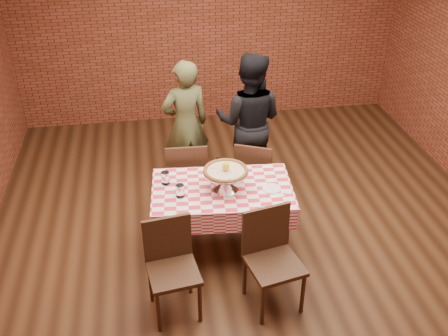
{
  "coord_description": "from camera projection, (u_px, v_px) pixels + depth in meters",
  "views": [
    {
      "loc": [
        -0.96,
        -4.23,
        3.49
      ],
      "look_at": [
        -0.29,
        -0.09,
        0.93
      ],
      "focal_mm": 41.43,
      "sensor_mm": 36.0,
      "label": 1
    }
  ],
  "objects": [
    {
      "name": "tablecloth",
      "position": [
        222.0,
        198.0,
        4.99
      ],
      "size": [
        1.42,
        0.93,
        0.23
      ],
      "primitive_type": null,
      "rotation": [
        0.0,
        0.0,
        -0.08
      ],
      "color": "red",
      "rests_on": "table"
    },
    {
      "name": "sweetener_packet_b",
      "position": [
        288.0,
        193.0,
        4.85
      ],
      "size": [
        0.05,
        0.04,
        0.0
      ],
      "primitive_type": "cube",
      "rotation": [
        0.0,
        0.0,
        -0.09
      ],
      "color": "white",
      "rests_on": "tablecloth"
    },
    {
      "name": "ground",
      "position": [
        250.0,
        236.0,
        5.51
      ],
      "size": [
        6.0,
        6.0,
        0.0
      ],
      "primitive_type": "plane",
      "color": "black",
      "rests_on": "ground"
    },
    {
      "name": "pizza_stand",
      "position": [
        226.0,
        180.0,
        4.86
      ],
      "size": [
        0.47,
        0.47,
        0.19
      ],
      "primitive_type": null,
      "rotation": [
        0.0,
        0.0,
        -0.1
      ],
      "color": "silver",
      "rests_on": "tablecloth"
    },
    {
      "name": "pizza",
      "position": [
        226.0,
        171.0,
        4.81
      ],
      "size": [
        0.46,
        0.46,
        0.03
      ],
      "primitive_type": "cylinder",
      "rotation": [
        0.0,
        0.0,
        -0.1
      ],
      "color": "beige",
      "rests_on": "pizza_stand"
    },
    {
      "name": "chair_far_right",
      "position": [
        255.0,
        174.0,
        5.74
      ],
      "size": [
        0.53,
        0.53,
        0.88
      ],
      "primitive_type": null,
      "rotation": [
        0.0,
        0.0,
        2.72
      ],
      "color": "#432917",
      "rests_on": "ground"
    },
    {
      "name": "back_wall",
      "position": [
        209.0,
        22.0,
        7.28
      ],
      "size": [
        5.5,
        0.0,
        5.5
      ],
      "primitive_type": "plane",
      "rotation": [
        1.57,
        0.0,
        0.0
      ],
      "color": "brown",
      "rests_on": "ground"
    },
    {
      "name": "chair_near_right",
      "position": [
        275.0,
        264.0,
        4.45
      ],
      "size": [
        0.53,
        0.53,
        0.93
      ],
      "primitive_type": null,
      "rotation": [
        0.0,
        0.0,
        0.21
      ],
      "color": "#432917",
      "rests_on": "ground"
    },
    {
      "name": "diner_black",
      "position": [
        249.0,
        122.0,
        5.98
      ],
      "size": [
        0.97,
        0.87,
        1.66
      ],
      "primitive_type": "imported",
      "rotation": [
        0.0,
        0.0,
        2.78
      ],
      "color": "black",
      "rests_on": "ground"
    },
    {
      "name": "water_glass_left",
      "position": [
        180.0,
        191.0,
        4.77
      ],
      "size": [
        0.09,
        0.09,
        0.13
      ],
      "primitive_type": "cylinder",
      "rotation": [
        0.0,
        0.0,
        -0.08
      ],
      "color": "white",
      "rests_on": "tablecloth"
    },
    {
      "name": "chair_far_left",
      "position": [
        187.0,
        175.0,
        5.69
      ],
      "size": [
        0.45,
        0.45,
        0.92
      ],
      "primitive_type": null,
      "rotation": [
        0.0,
        0.0,
        3.1
      ],
      "color": "#432917",
      "rests_on": "ground"
    },
    {
      "name": "lemon",
      "position": [
        226.0,
        167.0,
        4.79
      ],
      "size": [
        0.07,
        0.07,
        0.09
      ],
      "primitive_type": "ellipsoid",
      "rotation": [
        0.0,
        0.0,
        -0.1
      ],
      "color": "yellow",
      "rests_on": "pizza"
    },
    {
      "name": "condiment_caddy",
      "position": [
        221.0,
        165.0,
        5.15
      ],
      "size": [
        0.12,
        0.11,
        0.14
      ],
      "primitive_type": "cube",
      "rotation": [
        0.0,
        0.0,
        -0.42
      ],
      "color": "silver",
      "rests_on": "tablecloth"
    },
    {
      "name": "chair_near_left",
      "position": [
        173.0,
        273.0,
        4.38
      ],
      "size": [
        0.47,
        0.47,
        0.9
      ],
      "primitive_type": null,
      "rotation": [
        0.0,
        0.0,
        0.14
      ],
      "color": "#432917",
      "rests_on": "ground"
    },
    {
      "name": "table",
      "position": [
        222.0,
        220.0,
        5.13
      ],
      "size": [
        1.38,
        0.9,
        0.75
      ],
      "primitive_type": "cube",
      "rotation": [
        0.0,
        0.0,
        -0.08
      ],
      "color": "#432917",
      "rests_on": "ground"
    },
    {
      "name": "side_plate",
      "position": [
        272.0,
        189.0,
        4.91
      ],
      "size": [
        0.19,
        0.19,
        0.01
      ],
      "primitive_type": "cylinder",
      "rotation": [
        0.0,
        0.0,
        -0.08
      ],
      "color": "white",
      "rests_on": "tablecloth"
    },
    {
      "name": "water_glass_right",
      "position": [
        165.0,
        178.0,
        4.96
      ],
      "size": [
        0.09,
        0.09,
        0.13
      ],
      "primitive_type": "cylinder",
      "rotation": [
        0.0,
        0.0,
        -0.08
      ],
      "color": "white",
      "rests_on": "tablecloth"
    },
    {
      "name": "sweetener_packet_a",
      "position": [
        282.0,
        196.0,
        4.81
      ],
      "size": [
        0.05,
        0.04,
        0.0
      ],
      "primitive_type": "cube",
      "rotation": [
        0.0,
        0.0,
        0.08
      ],
      "color": "white",
      "rests_on": "tablecloth"
    },
    {
      "name": "diner_olive",
      "position": [
        186.0,
        124.0,
        6.03
      ],
      "size": [
        0.64,
        0.49,
        1.56
      ],
      "primitive_type": "imported",
      "rotation": [
        0.0,
        0.0,
        3.37
      ],
      "color": "#494E2B",
      "rests_on": "ground"
    }
  ]
}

